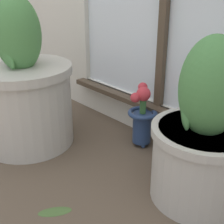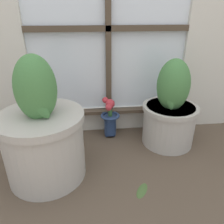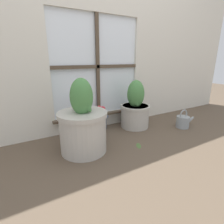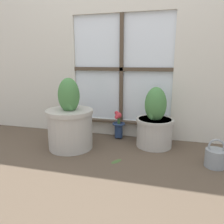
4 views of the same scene
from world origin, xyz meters
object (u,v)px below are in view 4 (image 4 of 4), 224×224
at_px(potted_plant_left, 70,122).
at_px(potted_plant_right, 155,124).
at_px(watering_can, 216,158).
at_px(flower_vase, 118,125).

bearing_deg(potted_plant_left, potted_plant_right, 17.99).
distance_m(potted_plant_left, watering_can, 1.24).
height_order(potted_plant_left, flower_vase, potted_plant_left).
distance_m(potted_plant_right, watering_can, 0.59).
height_order(potted_plant_right, watering_can, potted_plant_right).
xyz_separation_m(potted_plant_right, watering_can, (0.48, -0.31, -0.14)).
distance_m(potted_plant_left, flower_vase, 0.52).
bearing_deg(potted_plant_right, watering_can, -32.38).
distance_m(potted_plant_right, flower_vase, 0.40).
height_order(potted_plant_right, flower_vase, potted_plant_right).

